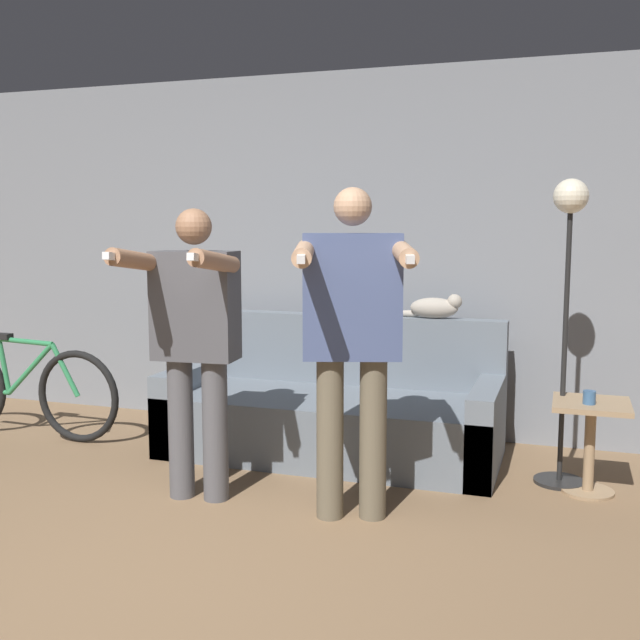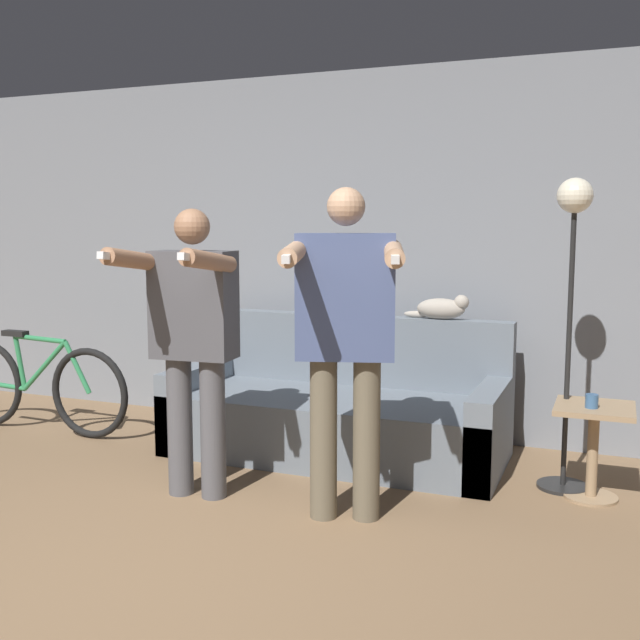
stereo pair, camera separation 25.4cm
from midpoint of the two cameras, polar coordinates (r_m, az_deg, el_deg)
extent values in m
plane|color=#846647|center=(3.20, -20.64, -21.39)|extent=(16.00, 16.00, 0.00)
cube|color=gray|center=(5.53, -0.87, 5.07)|extent=(10.00, 0.05, 2.60)
cube|color=slate|center=(4.97, -0.66, -8.02)|extent=(2.18, 0.93, 0.40)
cube|color=slate|center=(5.24, 0.74, -2.24)|extent=(2.18, 0.14, 0.48)
cube|color=slate|center=(5.35, -10.98, -6.25)|extent=(0.16, 0.93, 0.54)
cube|color=slate|center=(4.73, 11.09, -8.07)|extent=(0.16, 0.93, 0.54)
cylinder|color=#56565B|center=(4.28, -12.24, -8.05)|extent=(0.14, 0.14, 0.78)
cylinder|color=#56565B|center=(4.20, -9.73, -8.29)|extent=(0.14, 0.14, 0.78)
cube|color=#4C4C51|center=(4.12, -11.23, 1.08)|extent=(0.47, 0.26, 0.59)
sphere|color=#9E7051|center=(4.09, -11.38, 6.99)|extent=(0.19, 0.19, 0.19)
cylinder|color=#9E7051|center=(3.97, -15.62, 4.39)|extent=(0.13, 0.51, 0.15)
cube|color=white|center=(3.75, -17.47, 4.63)|extent=(0.05, 0.13, 0.05)
cylinder|color=#9E7051|center=(3.78, -9.93, 4.42)|extent=(0.13, 0.51, 0.15)
cube|color=white|center=(3.56, -11.52, 4.69)|extent=(0.05, 0.13, 0.05)
cylinder|color=#6B604C|center=(3.89, -1.12, -9.02)|extent=(0.14, 0.14, 0.84)
cylinder|color=#6B604C|center=(3.89, 2.17, -9.03)|extent=(0.14, 0.14, 0.84)
cube|color=#475684|center=(3.75, 0.54, 1.81)|extent=(0.53, 0.36, 0.63)
sphere|color=tan|center=(3.74, 0.54, 8.64)|extent=(0.19, 0.19, 0.19)
cylinder|color=tan|center=(3.50, -3.34, 5.11)|extent=(0.24, 0.51, 0.12)
cube|color=white|center=(3.25, -3.68, 4.70)|extent=(0.07, 0.13, 0.04)
cylinder|color=tan|center=(3.49, 4.35, 5.10)|extent=(0.24, 0.51, 0.12)
cube|color=white|center=(3.24, 4.59, 4.69)|extent=(0.07, 0.13, 0.04)
ellipsoid|color=#B7AD9E|center=(5.04, 7.26, 0.91)|extent=(0.32, 0.14, 0.14)
sphere|color=#B7AD9E|center=(5.02, 8.80, 1.39)|extent=(0.10, 0.10, 0.10)
ellipsoid|color=#B7AD9E|center=(5.11, 5.44, 0.49)|extent=(0.18, 0.04, 0.04)
cone|color=#B7AD9E|center=(5.00, 8.58, 1.80)|extent=(0.03, 0.03, 0.03)
cone|color=#B7AD9E|center=(5.03, 8.65, 1.84)|extent=(0.03, 0.03, 0.03)
cylinder|color=black|center=(4.69, 16.25, -11.72)|extent=(0.29, 0.29, 0.02)
cylinder|color=black|center=(4.50, 16.61, -2.06)|extent=(0.03, 0.03, 1.61)
sphere|color=white|center=(4.44, 17.02, 9.02)|extent=(0.20, 0.20, 0.20)
cylinder|color=#A38460|center=(4.58, 18.19, -12.28)|extent=(0.29, 0.29, 0.02)
cylinder|color=#A38460|center=(4.51, 18.31, -9.40)|extent=(0.06, 0.06, 0.50)
cube|color=#A38460|center=(4.44, 18.45, -6.13)|extent=(0.42, 0.42, 0.03)
cylinder|color=#3D6693|center=(4.37, 18.27, -5.64)|extent=(0.07, 0.07, 0.08)
torus|color=black|center=(5.53, -19.23, -5.53)|extent=(0.65, 0.05, 0.65)
cylinder|color=#338E56|center=(5.74, -22.40, -3.47)|extent=(0.42, 0.04, 0.40)
cylinder|color=#338E56|center=(5.89, -24.09, -3.21)|extent=(0.10, 0.04, 0.40)
cylinder|color=#338E56|center=(5.73, -22.74, -1.52)|extent=(0.46, 0.04, 0.05)
cylinder|color=#338E56|center=(5.56, -20.11, -3.62)|extent=(0.23, 0.04, 0.38)
camera|label=1|loc=(0.13, -91.68, -0.21)|focal=42.00mm
camera|label=2|loc=(0.13, 88.32, 0.21)|focal=42.00mm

